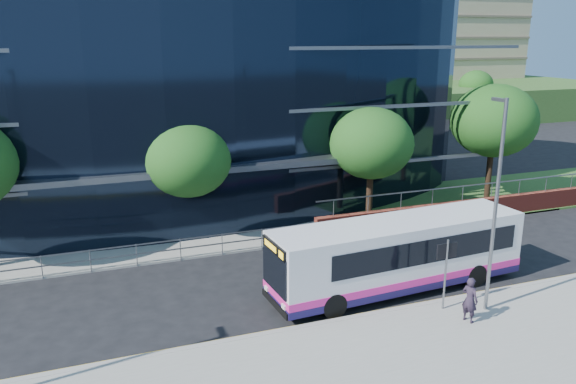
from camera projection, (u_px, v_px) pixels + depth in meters
name	position (u px, v px, depth m)	size (l,w,h in m)	color
ground	(318.00, 313.00, 21.43)	(200.00, 200.00, 0.00)	black
pavement_near	(384.00, 384.00, 16.89)	(80.00, 8.00, 0.15)	gray
kerb	(329.00, 323.00, 20.50)	(80.00, 0.25, 0.16)	gray
yellow_line_outer	(326.00, 322.00, 20.70)	(80.00, 0.08, 0.01)	gold
yellow_line_inner	(325.00, 320.00, 20.84)	(80.00, 0.08, 0.01)	gold
far_forecourt	(129.00, 237.00, 29.34)	(50.00, 8.00, 0.10)	gray
grass_verge	(570.00, 186.00, 39.39)	(36.00, 8.00, 0.12)	#2D511E
glass_office	(138.00, 71.00, 36.78)	(44.00, 23.10, 16.00)	black
retaining_wall	(569.00, 197.00, 34.56)	(34.00, 0.40, 2.11)	maroon
guard_railings	(90.00, 255.00, 24.85)	(24.00, 0.05, 1.10)	slate
apartment_block	(366.00, 30.00, 80.85)	(60.00, 42.00, 30.00)	#2D511E
street_sign	(446.00, 260.00, 20.93)	(0.85, 0.09, 2.80)	slate
tree_far_b	(188.00, 161.00, 27.88)	(4.29, 4.29, 6.05)	black
tree_far_c	(372.00, 143.00, 30.69)	(4.62, 4.62, 6.51)	black
tree_far_d	(494.00, 121.00, 34.43)	(5.28, 5.28, 7.44)	black
tree_dist_e	(373.00, 87.00, 64.39)	(4.62, 4.62, 6.51)	black
tree_dist_f	(476.00, 85.00, 71.64)	(4.29, 4.29, 6.05)	black
streetlight_east	(496.00, 201.00, 20.28)	(0.15, 0.77, 8.00)	slate
city_bus	(400.00, 253.00, 23.06)	(11.15, 3.22, 2.98)	silver
pedestrian	(470.00, 300.00, 20.28)	(0.63, 0.41, 1.71)	#291F2E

